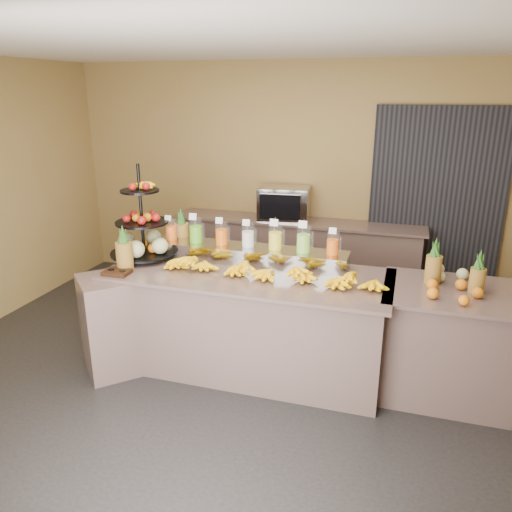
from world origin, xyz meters
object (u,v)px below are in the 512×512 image
at_px(pitcher_tray, 248,254).
at_px(oven_warmer, 284,203).
at_px(banana_heap, 269,269).
at_px(fruit_stand, 147,235).
at_px(condiment_caddy, 117,272).
at_px(right_fruit_pile, 452,283).

xyz_separation_m(pitcher_tray, oven_warmer, (-0.07, 1.67, 0.13)).
xyz_separation_m(banana_heap, fruit_stand, (-1.25, 0.16, 0.16)).
height_order(banana_heap, condiment_caddy, banana_heap).
height_order(fruit_stand, oven_warmer, fruit_stand).
xyz_separation_m(banana_heap, condiment_caddy, (-1.29, -0.33, -0.05)).
bearing_deg(pitcher_tray, oven_warmer, 92.54).
xyz_separation_m(pitcher_tray, right_fruit_pile, (1.77, -0.21, 0.00)).
bearing_deg(banana_heap, condiment_caddy, -165.79).
xyz_separation_m(fruit_stand, right_fruit_pile, (2.72, -0.05, -0.15)).
relative_size(fruit_stand, condiment_caddy, 3.99).
bearing_deg(oven_warmer, fruit_stand, -120.73).
bearing_deg(right_fruit_pile, banana_heap, -175.84).
distance_m(pitcher_tray, condiment_caddy, 1.18).
relative_size(banana_heap, condiment_caddy, 9.04).
distance_m(pitcher_tray, fruit_stand, 0.98).
bearing_deg(banana_heap, oven_warmer, 100.53).
bearing_deg(condiment_caddy, fruit_stand, 85.33).
relative_size(pitcher_tray, fruit_stand, 2.07).
bearing_deg(condiment_caddy, pitcher_tray, 33.00).
relative_size(pitcher_tray, banana_heap, 0.92).
distance_m(condiment_caddy, oven_warmer, 2.50).
height_order(right_fruit_pile, oven_warmer, oven_warmer).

